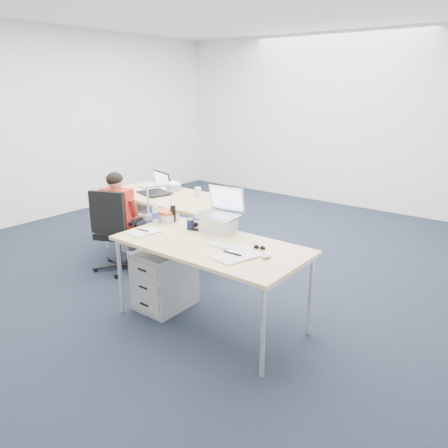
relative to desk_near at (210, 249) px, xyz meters
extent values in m
plane|color=black|center=(-1.02, 0.95, -0.68)|extent=(7.00, 7.00, 0.00)
cube|color=silver|center=(-1.02, 4.45, 0.72)|extent=(6.00, 0.02, 2.80)
cube|color=silver|center=(-4.02, 0.95, 0.72)|extent=(0.02, 7.00, 2.80)
cube|color=#D5B47B|center=(0.00, 0.00, 0.03)|extent=(1.60, 0.80, 0.03)
cylinder|color=#B7BABC|center=(-0.75, -0.35, -0.33)|extent=(0.04, 0.04, 0.70)
cylinder|color=#B7BABC|center=(0.75, -0.35, -0.33)|extent=(0.04, 0.04, 0.70)
cylinder|color=#B7BABC|center=(-0.75, 0.35, -0.33)|extent=(0.04, 0.04, 0.70)
cylinder|color=#B7BABC|center=(0.75, 0.35, -0.33)|extent=(0.04, 0.04, 0.70)
cube|color=#D5B47B|center=(-1.45, 0.96, 0.03)|extent=(1.60, 0.80, 0.03)
cylinder|color=#B7BABC|center=(-2.20, 0.61, -0.33)|extent=(0.04, 0.04, 0.70)
cylinder|color=#B7BABC|center=(-0.70, 0.61, -0.33)|extent=(0.04, 0.04, 0.70)
cylinder|color=#B7BABC|center=(-2.20, 1.31, -0.33)|extent=(0.04, 0.04, 0.70)
cylinder|color=#B7BABC|center=(-0.70, 1.31, -0.33)|extent=(0.04, 0.04, 0.70)
cylinder|color=black|center=(-1.56, 0.29, -0.46)|extent=(0.04, 0.04, 0.36)
cube|color=black|center=(-1.56, 0.29, -0.27)|extent=(0.52, 0.52, 0.06)
cube|color=black|center=(-1.48, 0.11, 0.02)|extent=(0.36, 0.19, 0.45)
cube|color=#B32619|center=(-1.55, 0.30, 0.00)|extent=(0.37, 0.27, 0.45)
sphere|color=tan|center=(-1.55, 0.30, 0.31)|extent=(0.17, 0.17, 0.17)
cube|color=#A2A5A7|center=(-0.53, -0.02, -0.41)|extent=(0.40, 0.50, 0.55)
cube|color=#A2A5A7|center=(-1.87, 0.88, -0.41)|extent=(0.40, 0.50, 0.55)
cube|color=white|center=(0.12, 0.00, 0.05)|extent=(0.26, 0.13, 0.01)
ellipsoid|color=white|center=(0.53, 0.01, 0.06)|extent=(0.08, 0.11, 0.03)
cylinder|color=#151644|center=(-0.38, 0.17, 0.10)|extent=(0.07, 0.07, 0.10)
cylinder|color=silver|center=(-0.75, 0.10, 0.15)|extent=(0.06, 0.06, 0.20)
cube|color=silver|center=(-0.75, 0.23, 0.10)|extent=(0.24, 0.19, 0.10)
cube|color=black|center=(-0.65, 0.24, 0.13)|extent=(0.05, 0.04, 0.16)
cube|color=#D4D57B|center=(-0.64, -0.14, 0.05)|extent=(0.24, 0.31, 0.01)
cube|color=#D4D57B|center=(0.32, -0.11, 0.05)|extent=(0.32, 0.39, 0.01)
cylinder|color=white|center=(-1.13, 1.14, 0.10)|extent=(0.09, 0.09, 0.10)
cube|color=white|center=(-1.88, 0.99, 0.05)|extent=(0.25, 0.32, 0.01)
camera|label=1|loc=(2.14, -2.58, 1.28)|focal=35.00mm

